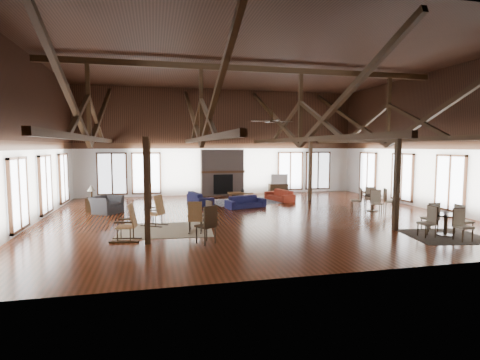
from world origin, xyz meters
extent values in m
plane|color=#5A2513|center=(0.00, 0.00, 0.00)|extent=(16.00, 16.00, 0.00)
cube|color=black|center=(0.00, 0.00, 6.00)|extent=(16.00, 14.00, 0.02)
cube|color=silver|center=(0.00, 7.00, 3.00)|extent=(16.00, 0.02, 6.00)
cube|color=silver|center=(0.00, -7.00, 3.00)|extent=(16.00, 0.02, 6.00)
cube|color=silver|center=(-8.00, 0.00, 3.00)|extent=(0.02, 14.00, 6.00)
cube|color=silver|center=(8.00, 0.00, 3.00)|extent=(0.02, 14.00, 6.00)
cube|color=black|center=(0.00, 0.00, 5.75)|extent=(15.60, 0.18, 0.22)
cube|color=black|center=(-6.00, 0.00, 3.05)|extent=(0.16, 13.70, 0.18)
cube|color=black|center=(-6.00, 0.00, 4.40)|extent=(0.14, 0.14, 2.70)
cube|color=black|center=(-6.00, 3.50, 4.28)|extent=(0.15, 7.07, 3.12)
cube|color=black|center=(-6.00, -3.50, 4.28)|extent=(0.15, 7.07, 3.12)
cube|color=black|center=(-2.00, 0.00, 3.05)|extent=(0.16, 13.70, 0.18)
cube|color=black|center=(-2.00, 0.00, 4.40)|extent=(0.14, 0.14, 2.70)
cube|color=black|center=(-2.00, 3.50, 4.28)|extent=(0.15, 7.07, 3.12)
cube|color=black|center=(-2.00, -3.50, 4.28)|extent=(0.15, 7.07, 3.12)
cube|color=black|center=(2.00, 0.00, 3.05)|extent=(0.16, 13.70, 0.18)
cube|color=black|center=(2.00, 0.00, 4.40)|extent=(0.14, 0.14, 2.70)
cube|color=black|center=(2.00, 3.50, 4.28)|extent=(0.15, 7.07, 3.12)
cube|color=black|center=(2.00, -3.50, 4.28)|extent=(0.15, 7.07, 3.12)
cube|color=black|center=(6.00, 0.00, 3.05)|extent=(0.16, 13.70, 0.18)
cube|color=black|center=(6.00, 0.00, 4.40)|extent=(0.14, 0.14, 2.70)
cube|color=black|center=(6.00, 3.50, 4.28)|extent=(0.15, 7.07, 3.12)
cube|color=black|center=(6.00, -3.50, 4.28)|extent=(0.15, 7.07, 3.12)
cube|color=black|center=(-4.00, -3.50, 1.52)|extent=(0.16, 0.16, 3.05)
cube|color=black|center=(4.00, -3.50, 1.52)|extent=(0.16, 0.16, 3.05)
cube|color=black|center=(-4.00, 3.50, 1.52)|extent=(0.16, 0.16, 3.05)
cube|color=black|center=(4.00, 3.50, 1.52)|extent=(0.16, 0.16, 3.05)
cube|color=#736057|center=(0.00, 6.68, 1.30)|extent=(2.40, 0.62, 2.60)
cube|color=black|center=(0.00, 6.36, 0.65)|extent=(1.10, 0.06, 1.10)
cube|color=#321B0F|center=(0.00, 6.40, 1.35)|extent=(2.50, 0.20, 0.12)
cylinder|color=black|center=(0.50, -1.00, 4.05)|extent=(0.04, 0.04, 0.70)
cylinder|color=black|center=(0.50, -1.00, 3.70)|extent=(0.20, 0.20, 0.10)
cube|color=black|center=(0.95, -1.00, 3.70)|extent=(0.70, 0.12, 0.02)
cube|color=black|center=(0.50, -0.55, 3.70)|extent=(0.12, 0.70, 0.02)
cube|color=black|center=(0.05, -1.00, 3.70)|extent=(0.70, 0.12, 0.02)
cube|color=black|center=(0.50, -1.45, 3.70)|extent=(0.12, 0.70, 0.02)
imported|color=#171741|center=(0.24, 2.03, 0.26)|extent=(1.94, 1.19, 0.53)
imported|color=#141539|center=(-1.64, 3.66, 0.28)|extent=(2.06, 1.15, 0.57)
imported|color=maroon|center=(2.48, 3.84, 0.27)|extent=(1.99, 1.15, 0.55)
cube|color=brown|center=(0.42, 3.88, 0.44)|extent=(1.25, 0.65, 0.06)
cube|color=brown|center=(-0.09, 3.68, 0.21)|extent=(0.06, 0.06, 0.41)
cube|color=brown|center=(-0.09, 4.08, 0.21)|extent=(0.06, 0.06, 0.41)
cube|color=brown|center=(0.94, 3.68, 0.21)|extent=(0.06, 0.06, 0.41)
cube|color=brown|center=(0.94, 4.08, 0.21)|extent=(0.06, 0.06, 0.41)
imported|color=#B2B2B2|center=(0.55, 3.94, 0.58)|extent=(0.25, 0.25, 0.21)
imported|color=#2F2E31|center=(-5.73, 1.97, 0.36)|extent=(1.42, 1.45, 0.71)
cube|color=black|center=(-6.39, 2.42, 0.30)|extent=(0.45, 0.45, 0.60)
cylinder|color=black|center=(-6.39, 2.42, 0.78)|extent=(0.08, 0.08, 0.36)
cone|color=beige|center=(-6.39, 2.42, 1.02)|extent=(0.32, 0.32, 0.26)
cube|color=#A2663D|center=(-3.81, -1.04, 0.42)|extent=(0.65, 0.65, 0.05)
cube|color=#A2663D|center=(-3.63, -1.16, 0.75)|extent=(0.42, 0.50, 0.69)
cube|color=black|center=(-3.92, -1.21, 0.02)|extent=(0.74, 0.51, 0.05)
cube|color=black|center=(-3.70, -0.87, 0.02)|extent=(0.74, 0.51, 0.05)
cube|color=#A2663D|center=(-2.50, -2.25, 0.39)|extent=(0.51, 0.49, 0.05)
cube|color=#A2663D|center=(-2.54, -2.45, 0.69)|extent=(0.46, 0.24, 0.64)
cube|color=black|center=(-2.69, -2.22, 0.02)|extent=(0.17, 0.78, 0.05)
cube|color=black|center=(-2.32, -2.28, 0.02)|extent=(0.17, 0.78, 0.05)
cube|color=#A2663D|center=(-4.64, -3.02, 0.43)|extent=(0.54, 0.56, 0.05)
cube|color=#A2663D|center=(-4.42, -3.06, 0.76)|extent=(0.26, 0.51, 0.70)
cube|color=black|center=(-4.67, -3.22, 0.03)|extent=(0.86, 0.19, 0.05)
cube|color=black|center=(-4.60, -2.82, 0.03)|extent=(0.86, 0.19, 0.05)
cube|color=black|center=(-1.77, -1.27, 0.40)|extent=(0.50, 0.50, 0.04)
cube|color=black|center=(-1.92, -1.35, 0.63)|extent=(0.21, 0.34, 0.48)
cylinder|color=black|center=(-1.77, -1.27, 0.20)|extent=(0.03, 0.03, 0.40)
cube|color=black|center=(-2.38, -3.81, 0.50)|extent=(0.65, 0.65, 0.06)
cube|color=black|center=(-2.26, -3.99, 0.80)|extent=(0.42, 0.28, 0.61)
cylinder|color=black|center=(-2.38, -3.81, 0.25)|extent=(0.04, 0.04, 0.50)
cylinder|color=black|center=(5.02, -4.56, 0.66)|extent=(0.78, 0.78, 0.04)
cylinder|color=black|center=(5.02, -4.56, 0.34)|extent=(0.10, 0.10, 0.64)
cylinder|color=black|center=(5.02, -4.56, 0.02)|extent=(0.47, 0.47, 0.04)
cylinder|color=black|center=(5.37, -0.01, 0.67)|extent=(0.79, 0.79, 0.04)
cylinder|color=black|center=(5.37, -0.01, 0.35)|extent=(0.10, 0.10, 0.65)
cylinder|color=black|center=(5.37, -0.01, 0.02)|extent=(0.48, 0.48, 0.04)
imported|color=#B2B2B2|center=(4.96, -4.60, 0.73)|extent=(0.16, 0.16, 0.10)
imported|color=#B2B2B2|center=(5.45, -0.09, 0.74)|extent=(0.12, 0.12, 0.10)
cube|color=black|center=(3.40, 6.75, 0.28)|extent=(1.11, 0.42, 0.56)
imported|color=#B2B2B2|center=(3.44, 6.75, 0.85)|extent=(1.02, 0.21, 0.58)
cube|color=tan|center=(-3.44, -1.81, 0.01)|extent=(3.21, 2.62, 0.01)
cube|color=#182143|center=(0.57, 3.90, 0.01)|extent=(3.49, 2.83, 0.01)
cube|color=black|center=(4.96, -4.63, 0.01)|extent=(2.55, 2.38, 0.01)
camera|label=1|loc=(-3.79, -14.27, 2.77)|focal=28.00mm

